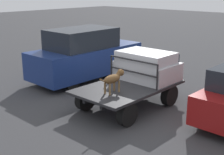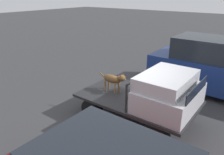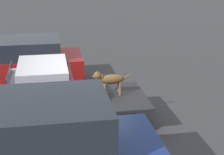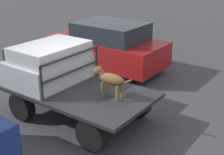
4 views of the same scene
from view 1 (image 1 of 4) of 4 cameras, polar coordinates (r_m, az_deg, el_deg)
ground_plane at (r=10.24m, az=2.96°, el=-5.48°), size 80.00×80.00×0.00m
flatbed_truck at (r=10.05m, az=3.00°, el=-2.55°), size 3.51×2.05×0.75m
truck_cab at (r=10.59m, az=6.40°, el=2.07°), size 1.42×1.93×0.97m
truck_headboard at (r=10.00m, az=3.85°, el=1.78°), size 0.04×1.93×0.81m
dog at (r=9.21m, az=0.35°, el=-0.15°), size 1.05×0.26×0.69m
parked_pickup_far at (r=13.23m, az=-4.86°, el=4.19°), size 5.00×1.96×2.15m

